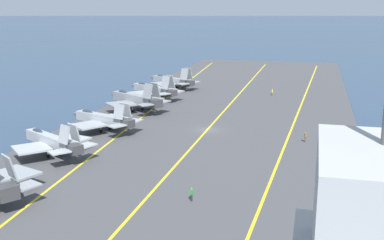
% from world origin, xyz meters
% --- Properties ---
extents(ground_plane, '(2000.00, 2000.00, 0.00)m').
position_xyz_m(ground_plane, '(0.00, 0.00, 0.00)').
color(ground_plane, navy).
extents(carrier_deck, '(228.09, 53.69, 0.40)m').
position_xyz_m(carrier_deck, '(0.00, 0.00, 0.20)').
color(carrier_deck, '#424244').
rests_on(carrier_deck, ground).
extents(deck_stripe_foul_line, '(205.11, 9.19, 0.01)m').
position_xyz_m(deck_stripe_foul_line, '(0.00, -14.76, 0.40)').
color(deck_stripe_foul_line, yellow).
rests_on(deck_stripe_foul_line, carrier_deck).
extents(deck_stripe_centerline, '(205.28, 0.36, 0.01)m').
position_xyz_m(deck_stripe_centerline, '(0.00, 0.00, 0.40)').
color(deck_stripe_centerline, yellow).
rests_on(deck_stripe_centerline, carrier_deck).
extents(deck_stripe_edge_line, '(204.93, 12.75, 0.01)m').
position_xyz_m(deck_stripe_edge_line, '(0.00, 14.76, 0.40)').
color(deck_stripe_edge_line, yellow).
rests_on(deck_stripe_edge_line, carrier_deck).
extents(parked_jet_second, '(12.40, 15.26, 5.77)m').
position_xyz_m(parked_jet_second, '(-21.14, 19.48, 2.76)').
color(parked_jet_second, '#9EA3A8').
rests_on(parked_jet_second, carrier_deck).
extents(parked_jet_third, '(12.43, 15.26, 5.68)m').
position_xyz_m(parked_jet_third, '(-5.66, 18.26, 2.67)').
color(parked_jet_third, '#93999E').
rests_on(parked_jet_third, carrier_deck).
extents(parked_jet_fourth, '(13.52, 16.29, 6.69)m').
position_xyz_m(parked_jet_fourth, '(11.86, 18.73, 3.04)').
color(parked_jet_fourth, gray).
rests_on(parked_jet_fourth, carrier_deck).
extents(parked_jet_fifth, '(12.95, 15.96, 6.29)m').
position_xyz_m(parked_jet_fifth, '(25.60, 19.26, 2.79)').
color(parked_jet_fifth, '#93999E').
rests_on(parked_jet_fifth, carrier_deck).
extents(parked_jet_sixth, '(12.89, 16.17, 6.01)m').
position_xyz_m(parked_jet_sixth, '(41.15, 19.19, 2.63)').
color(parked_jet_sixth, gray).
rests_on(parked_jet_sixth, carrier_deck).
extents(crew_yellow_vest, '(0.44, 0.36, 1.68)m').
position_xyz_m(crew_yellow_vest, '(37.33, -8.38, 1.32)').
color(crew_yellow_vest, '#4C473D').
rests_on(crew_yellow_vest, carrier_deck).
extents(crew_brown_vest, '(0.44, 0.46, 1.82)m').
position_xyz_m(crew_brown_vest, '(-4.08, -17.63, 1.40)').
color(crew_brown_vest, '#4C473D').
rests_on(crew_brown_vest, carrier_deck).
extents(crew_green_vest, '(0.36, 0.44, 1.69)m').
position_xyz_m(crew_green_vest, '(-32.68, -5.39, 1.33)').
color(crew_green_vest, '#232328').
rests_on(crew_green_vest, carrier_deck).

